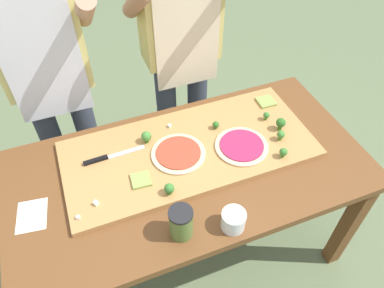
# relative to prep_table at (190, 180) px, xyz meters

# --- Properties ---
(ground_plane) EXTENTS (8.00, 8.00, 0.00)m
(ground_plane) POSITION_rel_prep_table_xyz_m (0.00, 0.00, -0.66)
(ground_plane) COLOR #60704C
(prep_table) EXTENTS (1.62, 0.83, 0.76)m
(prep_table) POSITION_rel_prep_table_xyz_m (0.00, 0.00, 0.00)
(prep_table) COLOR brown
(prep_table) RESTS_ON ground
(cutting_board) EXTENTS (1.16, 0.52, 0.02)m
(cutting_board) POSITION_rel_prep_table_xyz_m (0.03, 0.09, 0.11)
(cutting_board) COLOR #B27F47
(cutting_board) RESTS_ON prep_table
(chefs_knife) EXTENTS (0.28, 0.03, 0.02)m
(chefs_knife) POSITION_rel_prep_table_xyz_m (-0.34, 0.17, 0.13)
(chefs_knife) COLOR #B7BABF
(chefs_knife) RESTS_ON cutting_board
(pizza_whole_beet_magenta) EXTENTS (0.25, 0.25, 0.02)m
(pizza_whole_beet_magenta) POSITION_rel_prep_table_xyz_m (0.26, 0.01, 0.13)
(pizza_whole_beet_magenta) COLOR beige
(pizza_whole_beet_magenta) RESTS_ON cutting_board
(pizza_whole_tomato_red) EXTENTS (0.25, 0.25, 0.02)m
(pizza_whole_tomato_red) POSITION_rel_prep_table_xyz_m (-0.03, 0.07, 0.13)
(pizza_whole_tomato_red) COLOR beige
(pizza_whole_tomato_red) RESTS_ON cutting_board
(pizza_slice_far_left) EXTENTS (0.09, 0.09, 0.01)m
(pizza_slice_far_left) POSITION_rel_prep_table_xyz_m (0.52, 0.25, 0.13)
(pizza_slice_far_left) COLOR #899E4C
(pizza_slice_far_left) RESTS_ON cutting_board
(pizza_slice_center) EXTENTS (0.09, 0.09, 0.01)m
(pizza_slice_center) POSITION_rel_prep_table_xyz_m (-0.23, -0.01, 0.13)
(pizza_slice_center) COLOR #899E4C
(pizza_slice_center) RESTS_ON cutting_board
(broccoli_floret_center_left) EXTENTS (0.05, 0.05, 0.06)m
(broccoli_floret_center_left) POSITION_rel_prep_table_xyz_m (-0.14, 0.20, 0.16)
(broccoli_floret_center_left) COLOR #487A23
(broccoli_floret_center_left) RESTS_ON cutting_board
(broccoli_floret_front_right) EXTENTS (0.04, 0.04, 0.05)m
(broccoli_floret_front_right) POSITION_rel_prep_table_xyz_m (0.41, -0.11, 0.15)
(broccoli_floret_front_right) COLOR #3F7220
(broccoli_floret_front_right) RESTS_ON cutting_board
(broccoli_floret_back_mid) EXTENTS (0.04, 0.04, 0.05)m
(broccoli_floret_back_mid) POSITION_rel_prep_table_xyz_m (-0.14, -0.12, 0.15)
(broccoli_floret_back_mid) COLOR #3F7220
(broccoli_floret_back_mid) RESTS_ON cutting_board
(broccoli_floret_back_left) EXTENTS (0.03, 0.03, 0.05)m
(broccoli_floret_back_left) POSITION_rel_prep_table_xyz_m (0.46, 0.13, 0.15)
(broccoli_floret_back_left) COLOR #3F7220
(broccoli_floret_back_left) RESTS_ON cutting_board
(broccoli_floret_center_right) EXTENTS (0.03, 0.03, 0.04)m
(broccoli_floret_center_right) POSITION_rel_prep_table_xyz_m (0.20, 0.16, 0.15)
(broccoli_floret_center_right) COLOR #366618
(broccoli_floret_center_right) RESTS_ON cutting_board
(broccoli_floret_front_left) EXTENTS (0.05, 0.05, 0.07)m
(broccoli_floret_front_left) POSITION_rel_prep_table_xyz_m (0.49, 0.05, 0.16)
(broccoli_floret_front_left) COLOR #366618
(broccoli_floret_front_left) RESTS_ON cutting_board
(broccoli_floret_front_mid) EXTENTS (0.04, 0.04, 0.05)m
(broccoli_floret_front_mid) POSITION_rel_prep_table_xyz_m (0.45, -0.02, 0.16)
(broccoli_floret_front_mid) COLOR #487A23
(broccoli_floret_front_mid) RESTS_ON cutting_board
(cheese_crumble_a) EXTENTS (0.02, 0.02, 0.01)m
(cheese_crumble_a) POSITION_rel_prep_table_xyz_m (-0.51, -0.10, 0.13)
(cheese_crumble_a) COLOR white
(cheese_crumble_a) RESTS_ON cutting_board
(cheese_crumble_b) EXTENTS (0.02, 0.02, 0.02)m
(cheese_crumble_b) POSITION_rel_prep_table_xyz_m (-0.01, 0.26, 0.13)
(cheese_crumble_b) COLOR silver
(cheese_crumble_b) RESTS_ON cutting_board
(cheese_crumble_c) EXTENTS (0.02, 0.02, 0.02)m
(cheese_crumble_c) POSITION_rel_prep_table_xyz_m (-0.43, -0.06, 0.13)
(cheese_crumble_c) COLOR white
(cheese_crumble_c) RESTS_ON cutting_board
(flour_cup) EXTENTS (0.10, 0.10, 0.08)m
(flour_cup) POSITION_rel_prep_table_xyz_m (0.05, -0.34, 0.14)
(flour_cup) COLOR white
(flour_cup) RESTS_ON prep_table
(sauce_jar) EXTENTS (0.09, 0.09, 0.14)m
(sauce_jar) POSITION_rel_prep_table_xyz_m (-0.15, -0.30, 0.17)
(sauce_jar) COLOR #517033
(sauce_jar) RESTS_ON prep_table
(recipe_note) EXTENTS (0.14, 0.17, 0.00)m
(recipe_note) POSITION_rel_prep_table_xyz_m (-0.68, -0.01, 0.10)
(recipe_note) COLOR white
(recipe_note) RESTS_ON prep_table
(cook_left) EXTENTS (0.54, 0.39, 1.67)m
(cook_left) POSITION_rel_prep_table_xyz_m (-0.49, 0.64, 0.34)
(cook_left) COLOR #333847
(cook_left) RESTS_ON ground
(cook_right) EXTENTS (0.54, 0.39, 1.67)m
(cook_right) POSITION_rel_prep_table_xyz_m (0.20, 0.64, 0.34)
(cook_right) COLOR #333847
(cook_right) RESTS_ON ground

